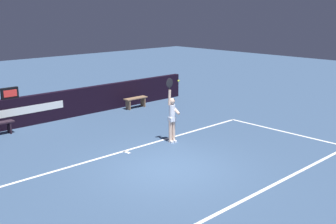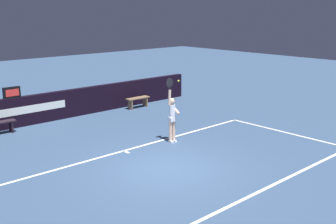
% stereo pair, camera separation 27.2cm
% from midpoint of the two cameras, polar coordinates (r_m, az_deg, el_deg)
% --- Properties ---
extents(ground_plane, '(60.00, 60.00, 0.00)m').
position_cam_midpoint_polar(ground_plane, '(12.68, -0.57, -7.79)').
color(ground_plane, '#354E6E').
extents(court_lines, '(12.08, 5.16, 0.00)m').
position_cam_midpoint_polar(court_lines, '(12.47, 0.44, -8.18)').
color(court_lines, white).
rests_on(court_lines, ground).
extents(back_wall, '(15.56, 0.26, 1.23)m').
position_cam_midpoint_polar(back_wall, '(18.46, -16.65, 0.61)').
color(back_wall, black).
rests_on(back_wall, ground).
extents(speed_display, '(0.68, 0.15, 0.45)m').
position_cam_midpoint_polar(speed_display, '(17.66, -21.37, 2.43)').
color(speed_display, black).
rests_on(speed_display, back_wall).
extents(tennis_player, '(0.45, 0.49, 2.37)m').
position_cam_midpoint_polar(tennis_player, '(14.84, 0.02, -0.56)').
color(tennis_player, beige).
rests_on(tennis_player, ground).
extents(tennis_ball, '(0.07, 0.07, 0.07)m').
position_cam_midpoint_polar(tennis_ball, '(14.32, 0.92, 4.31)').
color(tennis_ball, '#CCDF38').
extents(courtside_bench_far, '(1.23, 0.36, 0.52)m').
position_cam_midpoint_polar(courtside_bench_far, '(20.22, -4.86, 1.60)').
color(courtside_bench_far, '#89684B').
rests_on(courtside_bench_far, ground).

